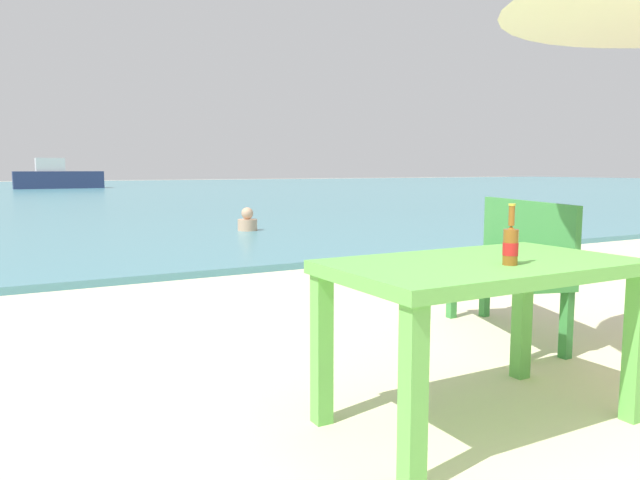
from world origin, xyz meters
The scene contains 6 objects.
sea_water centered at (0.00, 30.00, 0.04)m, with size 120.00×50.00×0.08m, color teal.
picnic_table_green centered at (-0.78, 0.77, 0.65)m, with size 1.40×0.80×0.76m.
beer_bottle_amber centered at (-0.76, 0.62, 0.85)m, with size 0.07×0.07×0.26m.
bench_green_left centered at (0.48, 1.78, 0.54)m, with size 0.71×1.25×0.95m.
swimmer_person centered at (1.29, 8.71, 0.24)m, with size 0.34×0.34×0.41m.
boat_tanker centered at (0.76, 34.65, 0.67)m, with size 4.51×1.23×1.64m.
Camera 1 is at (-2.73, -1.25, 1.17)m, focal length 34.16 mm.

